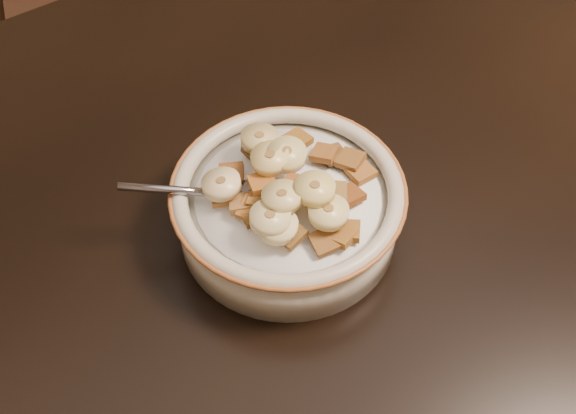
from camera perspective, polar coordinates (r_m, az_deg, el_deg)
table at (r=0.69m, az=13.38°, el=1.90°), size 1.43×0.94×0.04m
cereal_bowl at (r=0.60m, az=0.00°, el=-0.49°), size 0.18×0.18×0.04m
milk at (r=0.58m, az=0.00°, el=0.84°), size 0.15×0.15×0.00m
spoon at (r=0.58m, az=-2.89°, el=0.97°), size 0.05×0.05×0.01m
cereal_square_0 at (r=0.60m, az=-2.16°, el=4.74°), size 0.03×0.03×0.01m
cereal_square_1 at (r=0.60m, az=3.64°, el=4.17°), size 0.02×0.02×0.01m
cereal_square_2 at (r=0.55m, az=4.20°, el=-2.25°), size 0.03×0.03×0.01m
cereal_square_3 at (r=0.59m, az=5.77°, el=2.78°), size 0.02×0.02×0.01m
cereal_square_4 at (r=0.56m, az=2.00°, el=1.12°), size 0.02×0.02×0.01m
cereal_square_5 at (r=0.56m, az=3.64°, el=1.12°), size 0.03×0.03×0.01m
cereal_square_6 at (r=0.56m, az=-2.69°, el=-0.51°), size 0.02×0.02×0.01m
cereal_square_7 at (r=0.57m, az=4.86°, el=0.95°), size 0.02×0.02×0.01m
cereal_square_8 at (r=0.60m, az=-2.42°, el=4.43°), size 0.02×0.02×0.01m
cereal_square_9 at (r=0.57m, az=-5.11°, el=1.01°), size 0.03×0.03×0.01m
cereal_square_10 at (r=0.54m, az=2.95°, el=-2.74°), size 0.02×0.02×0.01m
cereal_square_11 at (r=0.54m, az=0.17°, el=-2.14°), size 0.02×0.02×0.01m
cereal_square_12 at (r=0.61m, az=0.75°, el=5.36°), size 0.02×0.02×0.01m
cereal_square_13 at (r=0.60m, az=2.88°, el=4.26°), size 0.03×0.03×0.01m
cereal_square_14 at (r=0.55m, az=0.59°, el=1.79°), size 0.03×0.03×0.01m
cereal_square_15 at (r=0.55m, az=4.67°, el=-1.89°), size 0.03×0.03×0.01m
cereal_square_16 at (r=0.59m, az=-4.52°, el=2.63°), size 0.03×0.03×0.01m
cereal_square_17 at (r=0.56m, az=-2.84°, el=-0.21°), size 0.03×0.03×0.01m
cereal_square_18 at (r=0.61m, az=-2.04°, el=5.30°), size 0.02×0.02×0.01m
cereal_square_19 at (r=0.56m, az=-3.62°, el=0.31°), size 0.03×0.03×0.01m
cereal_square_20 at (r=0.60m, az=4.95°, el=3.75°), size 0.03×0.03×0.01m
cereal_square_21 at (r=0.56m, az=-2.10°, el=0.63°), size 0.03×0.03×0.01m
cereal_square_22 at (r=0.56m, az=-2.04°, el=1.92°), size 0.03×0.03×0.01m
banana_slice_0 at (r=0.54m, az=-0.85°, el=-1.48°), size 0.04×0.04×0.01m
banana_slice_1 at (r=0.54m, az=-0.48°, el=0.79°), size 0.04×0.04×0.02m
banana_slice_2 at (r=0.59m, az=-2.26°, el=5.40°), size 0.04×0.04×0.01m
banana_slice_3 at (r=0.57m, az=-0.08°, el=4.16°), size 0.03×0.03×0.01m
banana_slice_4 at (r=0.56m, az=-5.29°, el=1.80°), size 0.04×0.04×0.01m
banana_slice_5 at (r=0.53m, az=-1.42°, el=-0.88°), size 0.03×0.03×0.01m
banana_slice_6 at (r=0.57m, az=-1.41°, el=3.87°), size 0.04×0.04×0.01m
banana_slice_7 at (r=0.54m, az=3.21°, el=-0.41°), size 0.04×0.04×0.01m
banana_slice_8 at (r=0.54m, az=2.14°, el=1.45°), size 0.03×0.03×0.01m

